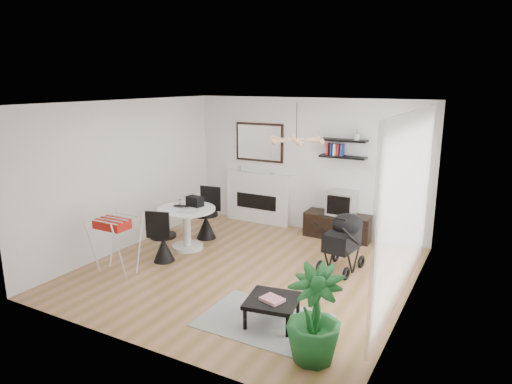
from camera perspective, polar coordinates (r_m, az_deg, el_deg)
The scene contains 25 objects.
floor at distance 7.56m, azimuth -1.15°, elevation -9.79°, with size 5.00×5.00×0.00m, color olive.
ceiling at distance 6.94m, azimuth -1.26°, elevation 11.10°, with size 5.00×5.00×0.00m, color white.
wall_back at distance 9.34m, azimuth 6.44°, elevation 3.35°, with size 5.00×5.00×0.00m, color white.
wall_left at distance 8.62m, azimuth -15.79°, elevation 2.05°, with size 5.00×5.00×0.00m, color white.
wall_right at distance 6.31m, azimuth 18.91°, elevation -2.35°, with size 5.00×5.00×0.00m, color white.
sheer_curtain at distance 6.52m, azimuth 18.36°, elevation -1.81°, with size 0.04×3.60×2.60m, color white.
fireplace at distance 9.87m, azimuth 0.25°, elevation 0.05°, with size 1.50×0.17×2.16m.
shelf_lower at distance 8.91m, azimuth 10.82°, elevation 4.33°, with size 0.90×0.25×0.04m, color black.
shelf_upper at distance 8.87m, azimuth 10.91°, elevation 6.37°, with size 0.90×0.25×0.04m, color black.
pendant_lamp at distance 6.94m, azimuth 5.06°, elevation 6.50°, with size 0.90×0.90×0.10m, color tan, non-canonical shape.
tv_console at distance 9.13m, azimuth 10.22°, elevation -4.18°, with size 1.31×0.46×0.49m, color black.
crt_tv at distance 8.97m, azimuth 10.70°, elevation -1.35°, with size 0.53×0.46×0.46m.
dining_table at distance 8.44m, azimuth -8.65°, elevation -3.72°, with size 1.06×1.06×0.77m.
laptop at distance 8.42m, azimuth -9.38°, elevation -1.85°, with size 0.30×0.19×0.02m, color black.
black_bag at distance 8.47m, azimuth -7.66°, elevation -1.15°, with size 0.30×0.18×0.18m, color black.
newspaper at distance 8.16m, azimuth -8.29°, elevation -2.36°, with size 0.36×0.30×0.01m, color beige.
drinking_glass at distance 8.64m, azimuth -9.50°, elevation -1.22°, with size 0.06×0.06×0.09m, color white.
chair_far at distance 9.02m, azimuth -6.21°, elevation -3.79°, with size 0.48×0.50×1.00m.
chair_near at distance 7.98m, azimuth -11.55°, elevation -6.51°, with size 0.49×0.50×0.94m.
drying_rack at distance 7.66m, azimuth -17.10°, elevation -6.16°, with size 0.62×0.58×0.93m.
stroller at distance 7.61m, azimuth 10.84°, elevation -6.33°, with size 0.61×0.88×1.03m.
rug at distance 6.12m, azimuth 0.97°, elevation -15.78°, with size 1.59×1.15×0.01m, color gray.
coffee_table at distance 5.94m, azimuth 2.06°, elevation -13.51°, with size 0.74×0.74×0.33m.
magazines at distance 5.86m, azimuth 2.04°, elevation -13.27°, with size 0.27×0.21×0.04m, color #C63138.
potted_plant at distance 5.16m, azimuth 7.30°, elevation -14.97°, with size 0.62×0.62×1.10m, color #1A5E25.
Camera 1 is at (3.45, -6.02, 3.02)m, focal length 32.00 mm.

